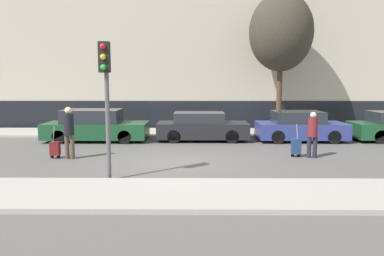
{
  "coord_description": "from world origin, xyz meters",
  "views": [
    {
      "loc": [
        0.69,
        -12.37,
        2.72
      ],
      "look_at": [
        0.55,
        1.8,
        0.95
      ],
      "focal_mm": 35.0,
      "sensor_mm": 36.0,
      "label": 1
    }
  ],
  "objects_px": {
    "parked_bicycle": "(281,124)",
    "trolley_right": "(296,146)",
    "trolley_left": "(55,149)",
    "pedestrian_right": "(313,132)",
    "parked_car_0": "(95,126)",
    "parked_car_1": "(202,127)",
    "traffic_light": "(106,83)",
    "pedestrian_left": "(69,129)",
    "bare_tree_near_crossing": "(281,33)",
    "parked_car_2": "(300,127)"
  },
  "relations": [
    {
      "from": "parked_bicycle",
      "to": "trolley_right",
      "type": "bearing_deg",
      "value": -97.88
    },
    {
      "from": "trolley_left",
      "to": "pedestrian_right",
      "type": "height_order",
      "value": "pedestrian_right"
    },
    {
      "from": "parked_car_0",
      "to": "parked_car_1",
      "type": "height_order",
      "value": "parked_car_0"
    },
    {
      "from": "parked_car_0",
      "to": "traffic_light",
      "type": "height_order",
      "value": "traffic_light"
    },
    {
      "from": "parked_car_0",
      "to": "parked_car_1",
      "type": "bearing_deg",
      "value": 1.48
    },
    {
      "from": "pedestrian_left",
      "to": "bare_tree_near_crossing",
      "type": "relative_size",
      "value": 0.26
    },
    {
      "from": "parked_car_1",
      "to": "pedestrian_right",
      "type": "relative_size",
      "value": 2.52
    },
    {
      "from": "parked_car_2",
      "to": "trolley_left",
      "type": "bearing_deg",
      "value": -157.44
    },
    {
      "from": "bare_tree_near_crossing",
      "to": "traffic_light",
      "type": "bearing_deg",
      "value": -125.28
    },
    {
      "from": "parked_car_0",
      "to": "bare_tree_near_crossing",
      "type": "distance_m",
      "value": 10.35
    },
    {
      "from": "trolley_left",
      "to": "parked_car_1",
      "type": "bearing_deg",
      "value": 37.93
    },
    {
      "from": "trolley_left",
      "to": "parked_bicycle",
      "type": "xyz_separation_m",
      "value": [
        9.49,
        6.63,
        0.14
      ]
    },
    {
      "from": "parked_car_0",
      "to": "pedestrian_right",
      "type": "distance_m",
      "value": 9.55
    },
    {
      "from": "trolley_left",
      "to": "pedestrian_right",
      "type": "bearing_deg",
      "value": 1.3
    },
    {
      "from": "pedestrian_right",
      "to": "parked_bicycle",
      "type": "height_order",
      "value": "pedestrian_right"
    },
    {
      "from": "pedestrian_left",
      "to": "traffic_light",
      "type": "xyz_separation_m",
      "value": [
        2.04,
        -2.94,
        1.62
      ]
    },
    {
      "from": "parked_bicycle",
      "to": "bare_tree_near_crossing",
      "type": "distance_m",
      "value": 4.7
    },
    {
      "from": "parked_car_0",
      "to": "parked_car_2",
      "type": "xyz_separation_m",
      "value": [
        9.39,
        0.08,
        -0.03
      ]
    },
    {
      "from": "trolley_right",
      "to": "trolley_left",
      "type": "bearing_deg",
      "value": -177.76
    },
    {
      "from": "parked_car_2",
      "to": "pedestrian_right",
      "type": "relative_size",
      "value": 2.4
    },
    {
      "from": "parked_bicycle",
      "to": "pedestrian_right",
      "type": "bearing_deg",
      "value": -93.0
    },
    {
      "from": "pedestrian_left",
      "to": "pedestrian_right",
      "type": "bearing_deg",
      "value": 8.54
    },
    {
      "from": "parked_car_1",
      "to": "trolley_right",
      "type": "bearing_deg",
      "value": -48.45
    },
    {
      "from": "traffic_light",
      "to": "parked_bicycle",
      "type": "relative_size",
      "value": 2.12
    },
    {
      "from": "parked_car_0",
      "to": "parked_bicycle",
      "type": "height_order",
      "value": "parked_car_0"
    },
    {
      "from": "parked_car_2",
      "to": "trolley_right",
      "type": "relative_size",
      "value": 3.29
    },
    {
      "from": "parked_car_2",
      "to": "traffic_light",
      "type": "xyz_separation_m",
      "value": [
        -7.19,
        -7.06,
        2.03
      ]
    },
    {
      "from": "pedestrian_right",
      "to": "trolley_right",
      "type": "bearing_deg",
      "value": -179.95
    },
    {
      "from": "trolley_left",
      "to": "pedestrian_right",
      "type": "xyz_separation_m",
      "value": [
        9.15,
        0.21,
        0.58
      ]
    },
    {
      "from": "traffic_light",
      "to": "parked_car_0",
      "type": "bearing_deg",
      "value": 107.5
    },
    {
      "from": "pedestrian_right",
      "to": "parked_bicycle",
      "type": "xyz_separation_m",
      "value": [
        0.34,
        6.42,
        -0.44
      ]
    },
    {
      "from": "trolley_left",
      "to": "trolley_right",
      "type": "relative_size",
      "value": 0.95
    },
    {
      "from": "trolley_left",
      "to": "parked_car_2",
      "type": "bearing_deg",
      "value": 22.56
    },
    {
      "from": "parked_car_1",
      "to": "parked_bicycle",
      "type": "height_order",
      "value": "parked_car_1"
    },
    {
      "from": "parked_car_1",
      "to": "trolley_left",
      "type": "relative_size",
      "value": 3.64
    },
    {
      "from": "trolley_left",
      "to": "pedestrian_left",
      "type": "bearing_deg",
      "value": -6.66
    },
    {
      "from": "pedestrian_left",
      "to": "trolley_left",
      "type": "distance_m",
      "value": 0.89
    },
    {
      "from": "parked_car_0",
      "to": "parked_bicycle",
      "type": "distance_m",
      "value": 9.48
    },
    {
      "from": "parked_car_0",
      "to": "pedestrian_right",
      "type": "relative_size",
      "value": 2.82
    },
    {
      "from": "parked_car_1",
      "to": "parked_bicycle",
      "type": "xyz_separation_m",
      "value": [
        4.21,
        2.52,
        -0.13
      ]
    },
    {
      "from": "pedestrian_right",
      "to": "bare_tree_near_crossing",
      "type": "xyz_separation_m",
      "value": [
        0.19,
        6.34,
        4.26
      ]
    },
    {
      "from": "trolley_left",
      "to": "parked_bicycle",
      "type": "distance_m",
      "value": 11.57
    },
    {
      "from": "parked_car_1",
      "to": "pedestrian_left",
      "type": "relative_size",
      "value": 2.26
    },
    {
      "from": "trolley_left",
      "to": "parked_bicycle",
      "type": "relative_size",
      "value": 0.64
    },
    {
      "from": "parked_car_2",
      "to": "trolley_right",
      "type": "distance_m",
      "value": 3.91
    },
    {
      "from": "parked_car_0",
      "to": "trolley_left",
      "type": "bearing_deg",
      "value": -95.51
    },
    {
      "from": "pedestrian_left",
      "to": "trolley_right",
      "type": "distance_m",
      "value": 8.11
    },
    {
      "from": "trolley_right",
      "to": "bare_tree_near_crossing",
      "type": "relative_size",
      "value": 0.17
    },
    {
      "from": "parked_car_2",
      "to": "traffic_light",
      "type": "height_order",
      "value": "traffic_light"
    },
    {
      "from": "parked_car_2",
      "to": "trolley_right",
      "type": "height_order",
      "value": "parked_car_2"
    }
  ]
}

